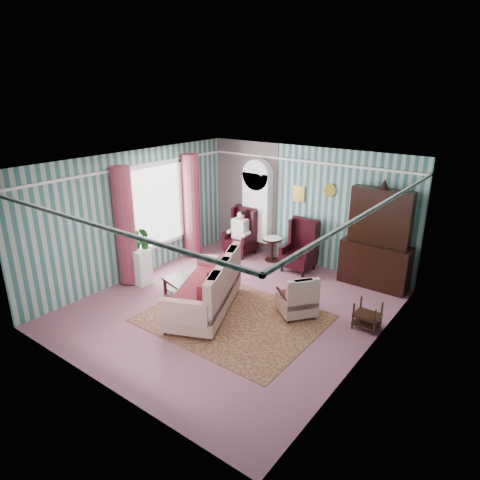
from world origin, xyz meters
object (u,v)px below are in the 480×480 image
Objects in this scene: wingback_left at (240,232)px; coffee_table at (183,289)px; floral_armchair at (297,291)px; bookcase at (257,212)px; seated_woman at (240,233)px; nest_table at (367,315)px; round_side_table at (272,249)px; dresser_hutch at (378,236)px; plant_stand at (138,266)px; sofa at (204,288)px; wingback_right at (299,246)px.

coffee_table is at bearing -79.54° from wingback_left.
floral_armchair is at bearing -34.24° from wingback_left.
bookcase is 2.19× the size of floral_armchair.
seated_woman is 2.76m from coffee_table.
nest_table reaches higher than coffee_table.
nest_table is (4.07, -1.55, -0.32)m from seated_woman.
seated_woman is at bearing -170.54° from round_side_table.
dresser_hutch is 3.93× the size of round_side_table.
nest_table is 5.02m from plant_stand.
wingback_left is 2.08× the size of round_side_table.
bookcase is at bearing 85.71° from floral_armchair.
floral_armchair is (1.89, -2.05, 0.21)m from round_side_table.
bookcase is at bearing 177.89° from dresser_hutch.
bookcase is at bearing 57.34° from wingback_left.
round_side_table reaches higher than coffee_table.
sofa reaches higher than round_side_table.
wingback_left is at bearing 73.78° from plant_stand.
round_side_table is 0.27× the size of sofa.
coffee_table is at bearing -115.06° from wingback_right.
wingback_left is 4.37m from nest_table.
bookcase is at bearing 159.73° from round_side_table.
plant_stand is (-1.05, -3.14, -0.72)m from bookcase.
wingback_left and wingback_right have the same top height.
coffee_table is (0.50, -2.68, -0.40)m from seated_woman.
wingback_left reaches higher than round_side_table.
sofa is at bearing -72.91° from bookcase.
wingback_left is 1.49× the size of coffee_table.
sofa is (-2.82, -1.30, 0.22)m from nest_table.
bookcase is 2.80× the size of plant_stand.
bookcase is 3.25m from dresser_hutch.
floral_armchair is at bearing -108.13° from dresser_hutch.
plant_stand is 1.31m from coffee_table.
sofa is 0.83m from coffee_table.
plant_stand is (-4.87, -1.20, 0.13)m from nest_table.
bookcase is 4.15× the size of nest_table.
bookcase reaches higher than wingback_left.
dresser_hutch is at bearing 44.50° from coffee_table.
dresser_hutch is at bearing 35.08° from plant_stand.
wingback_right is at bearing 0.00° from seated_woman.
nest_table is at bearing 13.84° from plant_stand.
sofa is (2.05, -0.10, 0.09)m from plant_stand.
wingback_right is at bearing 66.44° from floral_armchair.
dresser_hutch is 1.89× the size of wingback_left.
wingback_left is 2.87m from plant_stand.
bookcase is 0.70m from seated_woman.
round_side_table is 0.72× the size of coffee_table.
dresser_hutch is at bearing -2.11° from bookcase.
sofa is (1.25, -2.85, -0.10)m from seated_woman.
seated_woman is at bearing -122.66° from bookcase.
floral_armchair reaches higher than coffee_table.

